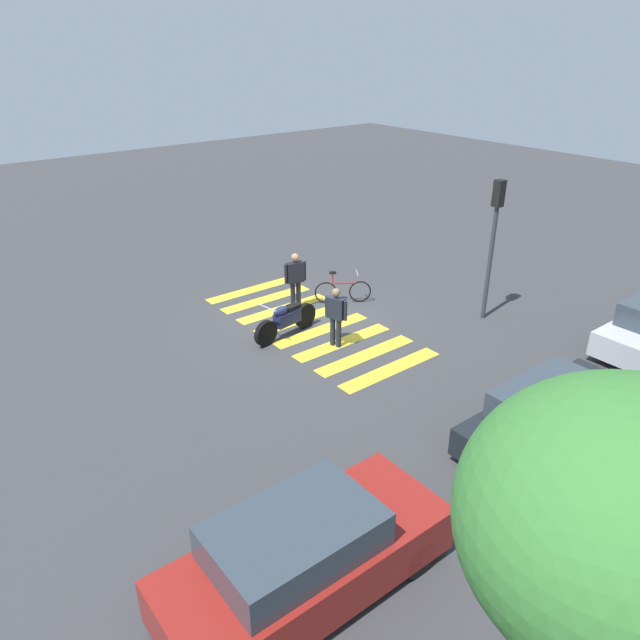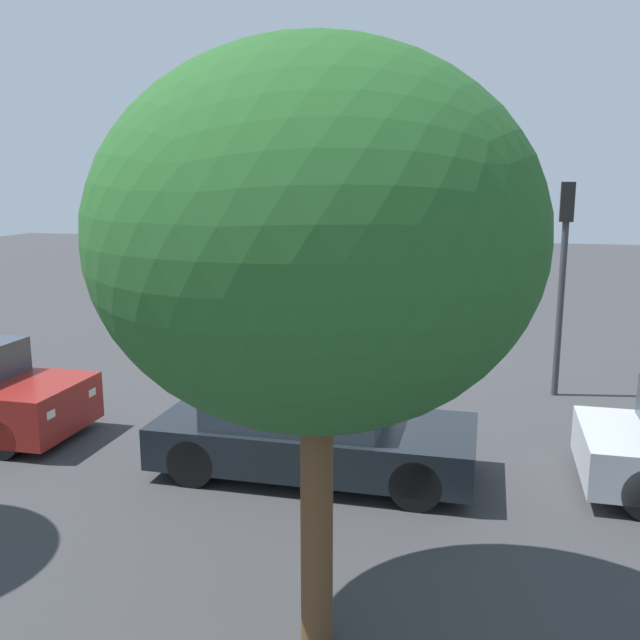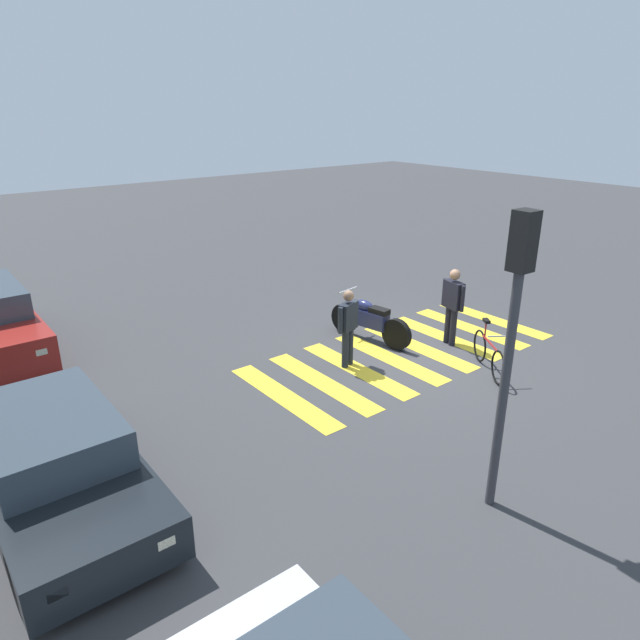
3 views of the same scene
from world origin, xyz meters
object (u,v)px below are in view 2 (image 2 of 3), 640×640
at_px(officer_by_motorcycle, 381,301).
at_px(officer_on_foot, 339,323).
at_px(police_motorcycle, 322,329).
at_px(leaning_bicycle, 435,332).
at_px(car_black_suv, 310,430).
at_px(traffic_light_pole, 564,253).

bearing_deg(officer_by_motorcycle, officer_on_foot, 77.30).
height_order(police_motorcycle, officer_on_foot, officer_on_foot).
height_order(police_motorcycle, leaning_bicycle, police_motorcycle).
bearing_deg(police_motorcycle, leaning_bicycle, -163.75).
xyz_separation_m(leaning_bicycle, officer_on_foot, (1.94, 2.01, 0.54)).
xyz_separation_m(police_motorcycle, car_black_suv, (-1.46, 7.02, 0.14)).
height_order(leaning_bicycle, car_black_suv, car_black_suv).
bearing_deg(officer_by_motorcycle, traffic_light_pole, 135.31).
bearing_deg(leaning_bicycle, officer_by_motorcycle, -20.07).
xyz_separation_m(officer_on_foot, officer_by_motorcycle, (-0.57, -2.51, 0.07)).
relative_size(officer_on_foot, traffic_light_pole, 0.41).
height_order(leaning_bicycle, traffic_light_pole, traffic_light_pole).
bearing_deg(officer_by_motorcycle, leaning_bicycle, 159.93).
height_order(leaning_bicycle, officer_by_motorcycle, officer_by_motorcycle).
xyz_separation_m(leaning_bicycle, car_black_suv, (1.15, 7.78, 0.24)).
relative_size(police_motorcycle, car_black_suv, 0.50).
xyz_separation_m(police_motorcycle, traffic_light_pole, (-5.07, 2.53, 2.18)).
distance_m(police_motorcycle, officer_by_motorcycle, 1.84).
distance_m(officer_by_motorcycle, traffic_light_pole, 5.64).
xyz_separation_m(police_motorcycle, officer_by_motorcycle, (-1.24, -1.26, 0.51)).
height_order(car_black_suv, traffic_light_pole, traffic_light_pole).
relative_size(leaning_bicycle, traffic_light_pole, 0.36).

